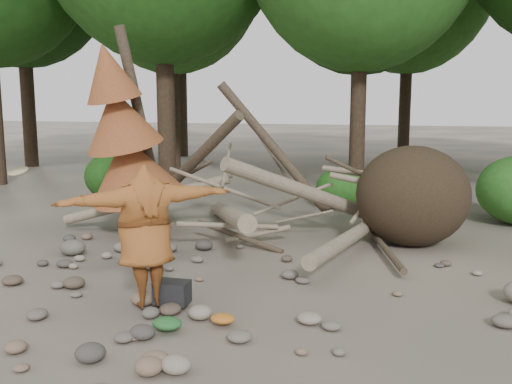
# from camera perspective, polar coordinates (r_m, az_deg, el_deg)

# --- Properties ---
(ground) EXTENTS (120.00, 120.00, 0.00)m
(ground) POSITION_cam_1_polar(r_m,az_deg,el_deg) (8.09, -4.45, -11.43)
(ground) COLOR #514C44
(ground) RESTS_ON ground
(deadfall_pile) EXTENTS (8.55, 5.24, 3.30)m
(deadfall_pile) POSITION_cam_1_polar(r_m,az_deg,el_deg) (11.51, 12.47, -0.50)
(deadfall_pile) COLOR #332619
(deadfall_pile) RESTS_ON ground
(dead_conifer) EXTENTS (2.06, 2.16, 4.35)m
(dead_conifer) POSITION_cam_1_polar(r_m,az_deg,el_deg) (11.97, -13.04, 5.44)
(dead_conifer) COLOR #4C3F30
(dead_conifer) RESTS_ON ground
(bush_left) EXTENTS (1.80, 1.80, 1.44)m
(bush_left) POSITION_cam_1_polar(r_m,az_deg,el_deg) (16.59, -13.73, 1.57)
(bush_left) COLOR #1C4B14
(bush_left) RESTS_ON ground
(bush_mid) EXTENTS (1.40, 1.40, 1.12)m
(bush_mid) POSITION_cam_1_polar(r_m,az_deg,el_deg) (15.18, 8.66, 0.43)
(bush_mid) COLOR #265F1B
(bush_mid) RESTS_ON ground
(frisbee_thrower) EXTENTS (2.83, 2.05, 1.93)m
(frisbee_thrower) POSITION_cam_1_polar(r_m,az_deg,el_deg) (7.80, -10.99, -4.32)
(frisbee_thrower) COLOR brown
(frisbee_thrower) RESTS_ON ground
(backpack) EXTENTS (0.48, 0.33, 0.31)m
(backpack) POSITION_cam_1_polar(r_m,az_deg,el_deg) (8.11, -8.38, -10.29)
(backpack) COLOR black
(backpack) RESTS_ON ground
(cloth_green) EXTENTS (0.38, 0.32, 0.14)m
(cloth_green) POSITION_cam_1_polar(r_m,az_deg,el_deg) (7.31, -8.87, -13.22)
(cloth_green) COLOR #245B29
(cloth_green) RESTS_ON ground
(cloth_orange) EXTENTS (0.32, 0.26, 0.12)m
(cloth_orange) POSITION_cam_1_polar(r_m,az_deg,el_deg) (7.42, -3.34, -12.88)
(cloth_orange) COLOR #AC611D
(cloth_orange) RESTS_ON ground
(boulder_mid_left) EXTENTS (0.48, 0.44, 0.29)m
(boulder_mid_left) POSITION_cam_1_polar(r_m,az_deg,el_deg) (11.13, -17.88, -5.30)
(boulder_mid_left) COLOR #645E54
(boulder_mid_left) RESTS_ON ground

